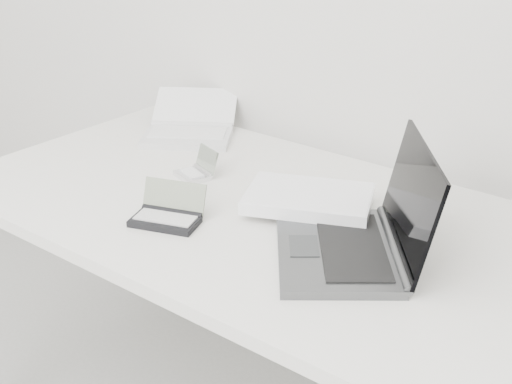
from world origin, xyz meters
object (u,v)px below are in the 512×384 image
Objects in this scene: laptop_large at (337,220)px; palmtop_charcoal at (168,215)px; netbook_open_white at (190,128)px; desk at (277,232)px.

laptop_large is 0.37m from palmtop_charcoal.
laptop_large is 0.73m from netbook_open_white.
desk is 4.05× the size of netbook_open_white.
laptop_large is at bearing -54.53° from netbook_open_white.
desk is 9.13× the size of palmtop_charcoal.
netbook_open_white is 0.56m from palmtop_charcoal.
desk is 0.25m from palmtop_charcoal.
palmtop_charcoal is (-0.17, -0.18, 0.06)m from desk.
netbook_open_white is at bearing 153.01° from desk.
netbook_open_white reaches higher than desk.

